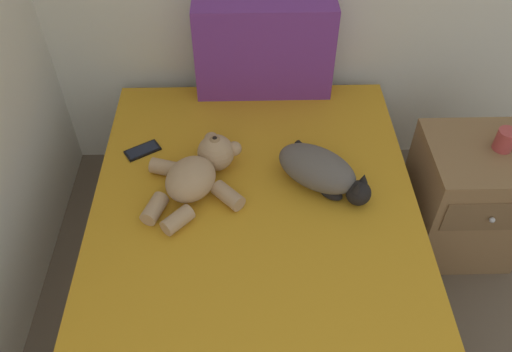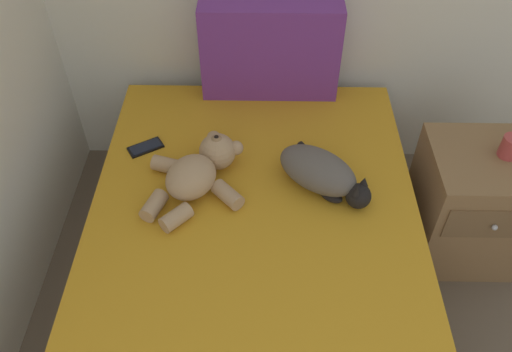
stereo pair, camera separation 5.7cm
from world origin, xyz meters
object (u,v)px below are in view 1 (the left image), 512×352
bed (256,276)px  cell_phone (143,150)px  cat (321,171)px  mug (506,140)px  patterned_cushion (264,52)px  teddy_bear (198,172)px  nightstand (465,198)px

bed → cell_phone: size_ratio=11.83×
cat → mug: cat is taller
patterned_cushion → cat: bearing=-71.6°
cell_phone → cat: bearing=-15.7°
patterned_cushion → teddy_bear: patterned_cushion is taller
patterned_cushion → mug: size_ratio=5.31×
nightstand → teddy_bear: bearing=-174.4°
nightstand → mug: size_ratio=4.94×
patterned_cushion → cell_phone: 0.71m
nightstand → mug: bearing=10.2°
bed → cell_phone: (-0.48, 0.47, 0.28)m
mug → cat: bearing=-170.2°
cell_phone → mug: size_ratio=1.36×
teddy_bear → cell_phone: 0.33m
cell_phone → nightstand: nightstand is taller
bed → patterned_cushion: patterned_cushion is taller
bed → cat: 0.51m
cat → cell_phone: size_ratio=2.47×
teddy_bear → nightstand: size_ratio=0.83×
teddy_bear → nightstand: bearing=5.6°
patterned_cushion → nightstand: bearing=-28.6°
bed → cell_phone: 0.73m
cat → nightstand: 0.78m
bed → nightstand: size_ratio=3.27×
bed → teddy_bear: size_ratio=3.95×
bed → teddy_bear: teddy_bear is taller
cat → teddy_bear: bearing=179.5°
bed → cat: size_ratio=4.80×
mug → patterned_cushion: bearing=153.9°
cat → cell_phone: bearing=164.3°
patterned_cushion → cat: size_ratio=1.58×
nightstand → mug: mug is taller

